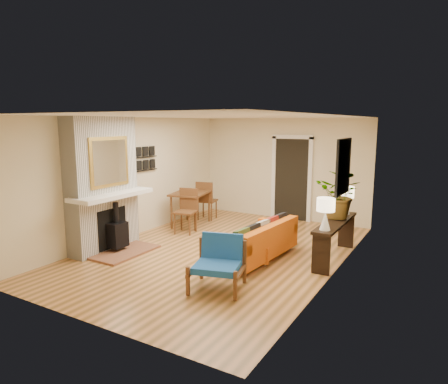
% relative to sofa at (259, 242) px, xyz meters
% --- Properties ---
extents(room_shell, '(6.50, 6.50, 6.50)m').
position_rel_sofa_xyz_m(room_shell, '(-0.26, 2.65, 0.91)').
color(room_shell, tan).
rests_on(room_shell, ground).
extents(fireplace, '(1.09, 1.68, 2.60)m').
position_rel_sofa_xyz_m(fireplace, '(-2.86, -0.99, 0.91)').
color(fireplace, white).
rests_on(fireplace, ground).
extents(sofa, '(0.97, 1.96, 0.75)m').
position_rel_sofa_xyz_m(sofa, '(0.00, 0.00, 0.00)').
color(sofa, silver).
rests_on(sofa, ground).
extents(ottoman, '(0.86, 0.86, 0.34)m').
position_rel_sofa_xyz_m(ottoman, '(-0.08, -0.12, -0.13)').
color(ottoman, silver).
rests_on(ottoman, ground).
extents(blue_chair, '(0.93, 0.91, 0.79)m').
position_rel_sofa_xyz_m(blue_chair, '(0.01, -1.42, 0.10)').
color(blue_chair, brown).
rests_on(blue_chair, ground).
extents(dining_table, '(1.05, 1.91, 1.00)m').
position_rel_sofa_xyz_m(dining_table, '(-2.43, 1.45, 0.33)').
color(dining_table, brown).
rests_on(dining_table, ground).
extents(console_table, '(0.34, 1.85, 0.72)m').
position_rel_sofa_xyz_m(console_table, '(1.21, 0.68, 0.25)').
color(console_table, black).
rests_on(console_table, ground).
extents(lamp_near, '(0.30, 0.30, 0.54)m').
position_rel_sofa_xyz_m(lamp_near, '(1.21, -0.01, 0.73)').
color(lamp_near, white).
rests_on(lamp_near, console_table).
extents(lamp_far, '(0.30, 0.30, 0.54)m').
position_rel_sofa_xyz_m(lamp_far, '(1.21, 1.37, 0.73)').
color(lamp_far, white).
rests_on(lamp_far, console_table).
extents(houseplant, '(0.91, 0.82, 0.91)m').
position_rel_sofa_xyz_m(houseplant, '(1.20, 0.92, 0.85)').
color(houseplant, '#1E5919').
rests_on(houseplant, console_table).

